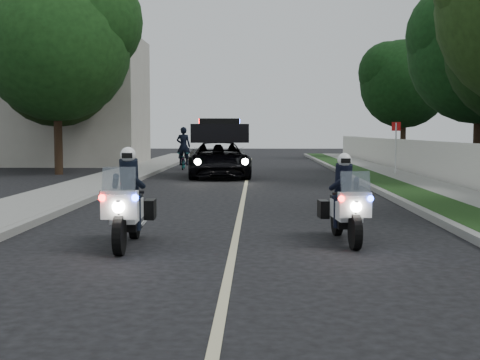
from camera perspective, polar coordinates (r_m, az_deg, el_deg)
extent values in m
plane|color=black|center=(10.43, -0.60, -6.16)|extent=(120.00, 120.00, 0.00)
cube|color=gray|center=(20.67, 11.83, -0.84)|extent=(0.20, 60.00, 0.15)
cube|color=#193814|center=(20.81, 13.73, -0.83)|extent=(1.20, 60.00, 0.16)
cube|color=gray|center=(21.13, 17.18, -0.82)|extent=(1.40, 60.00, 0.16)
cube|color=beige|center=(21.37, 19.80, 0.98)|extent=(0.22, 60.00, 1.50)
cube|color=gray|center=(20.82, -10.96, -0.79)|extent=(0.20, 60.00, 0.15)
cube|color=gray|center=(21.08, -13.88, -0.76)|extent=(2.00, 60.00, 0.16)
cube|color=#A8A396|center=(37.74, -14.61, 6.60)|extent=(8.00, 6.00, 7.00)
cube|color=#BFB78C|center=(20.34, 0.40, -1.03)|extent=(0.12, 50.00, 0.01)
imported|color=black|center=(26.78, -1.87, 0.24)|extent=(2.88, 5.44, 2.55)
imported|color=black|center=(32.30, -4.93, 0.93)|extent=(0.62, 1.60, 0.83)
imported|color=black|center=(32.30, -4.93, 0.93)|extent=(0.70, 0.49, 1.89)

